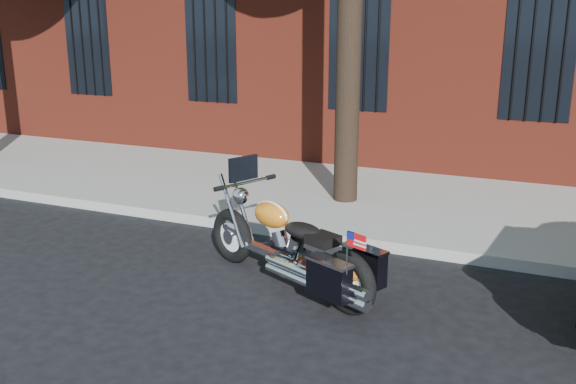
% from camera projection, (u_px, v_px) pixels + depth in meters
% --- Properties ---
extents(ground, '(120.00, 120.00, 0.00)m').
position_uv_depth(ground, '(227.00, 271.00, 7.50)').
color(ground, black).
rests_on(ground, ground).
extents(curb, '(40.00, 0.16, 0.15)m').
position_uv_depth(curb, '(275.00, 229.00, 8.70)').
color(curb, gray).
rests_on(curb, ground).
extents(sidewalk, '(40.00, 3.60, 0.15)m').
position_uv_depth(sidewalk, '(322.00, 195.00, 10.37)').
color(sidewalk, gray).
rests_on(sidewalk, ground).
extents(motorcycle, '(2.38, 1.49, 1.34)m').
position_uv_depth(motorcycle, '(293.00, 250.00, 6.87)').
color(motorcycle, black).
rests_on(motorcycle, ground).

